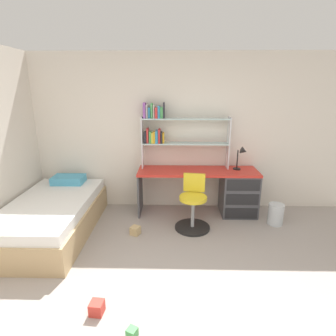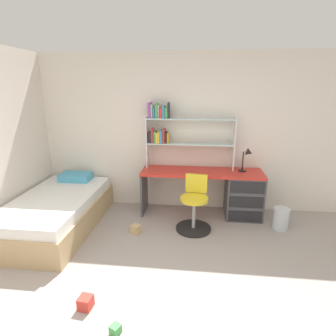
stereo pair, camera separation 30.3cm
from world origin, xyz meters
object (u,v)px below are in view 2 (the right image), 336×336
at_px(waste_bin, 281,219).
at_px(toy_block_green_1, 115,329).
at_px(swivel_chair, 194,209).
at_px(bed_platform, 57,212).
at_px(toy_block_natural_2, 136,229).
at_px(bookshelf_hutch, 175,130).
at_px(desk, 233,192).
at_px(toy_block_red_0, 86,303).
at_px(desk_lamp, 248,156).

xyz_separation_m(waste_bin, toy_block_green_1, (-1.90, -2.02, -0.12)).
bearing_deg(swivel_chair, bed_platform, -174.73).
height_order(bed_platform, waste_bin, bed_platform).
height_order(waste_bin, toy_block_natural_2, waste_bin).
bearing_deg(toy_block_natural_2, bookshelf_hutch, 61.14).
bearing_deg(bookshelf_hutch, desk, -9.35).
distance_m(swivel_chair, bed_platform, 2.03).
distance_m(swivel_chair, waste_bin, 1.29).
distance_m(toy_block_red_0, toy_block_natural_2, 1.43).
relative_size(waste_bin, toy_block_red_0, 2.66).
bearing_deg(toy_block_natural_2, toy_block_red_0, -96.49).
height_order(desk, bed_platform, desk).
bearing_deg(toy_block_green_1, bed_platform, 129.38).
distance_m(bookshelf_hutch, toy_block_green_1, 2.88).
height_order(desk, bookshelf_hutch, bookshelf_hutch).
height_order(bookshelf_hutch, toy_block_natural_2, bookshelf_hutch).
height_order(bookshelf_hutch, toy_block_red_0, bookshelf_hutch).
relative_size(bookshelf_hutch, waste_bin, 4.34).
xyz_separation_m(swivel_chair, bed_platform, (-2.02, -0.19, -0.07)).
bearing_deg(toy_block_natural_2, toy_block_green_1, -83.09).
relative_size(waste_bin, toy_block_natural_2, 2.71).
xyz_separation_m(bed_platform, toy_block_natural_2, (1.19, -0.04, -0.19)).
relative_size(bed_platform, toy_block_natural_2, 16.32).
bearing_deg(desk, bed_platform, -165.31).
xyz_separation_m(bookshelf_hutch, desk_lamp, (1.14, -0.13, -0.37)).
xyz_separation_m(bookshelf_hutch, toy_block_green_1, (-0.29, -2.54, -1.32)).
height_order(bookshelf_hutch, swivel_chair, bookshelf_hutch).
height_order(desk_lamp, waste_bin, desk_lamp).
distance_m(bookshelf_hutch, swivel_chair, 1.28).
relative_size(bookshelf_hutch, toy_block_green_1, 17.48).
distance_m(desk_lamp, toy_block_red_0, 2.97).
relative_size(bookshelf_hutch, toy_block_natural_2, 11.75).
relative_size(waste_bin, toy_block_green_1, 4.03).
distance_m(bookshelf_hutch, waste_bin, 2.08).
relative_size(desk, bookshelf_hutch, 1.36).
bearing_deg(toy_block_green_1, waste_bin, 46.65).
height_order(waste_bin, toy_block_red_0, waste_bin).
height_order(bed_platform, toy_block_green_1, bed_platform).
xyz_separation_m(toy_block_red_0, toy_block_green_1, (0.36, -0.24, -0.02)).
distance_m(desk, toy_block_red_0, 2.70).
xyz_separation_m(bed_platform, waste_bin, (3.30, 0.32, -0.09)).
bearing_deg(waste_bin, bookshelf_hutch, 161.99).
bearing_deg(swivel_chair, waste_bin, 5.93).
height_order(desk_lamp, bed_platform, desk_lamp).
xyz_separation_m(waste_bin, toy_block_red_0, (-2.26, -1.78, -0.10)).
bearing_deg(waste_bin, swivel_chair, -174.07).
height_order(desk_lamp, toy_block_red_0, desk_lamp).
relative_size(desk_lamp, toy_block_green_1, 4.76).
relative_size(desk_lamp, waste_bin, 1.18).
bearing_deg(bookshelf_hutch, toy_block_red_0, -105.74).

